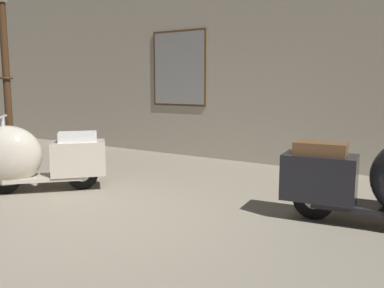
# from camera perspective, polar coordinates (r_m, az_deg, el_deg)

# --- Properties ---
(ground_plane) EXTENTS (60.00, 60.00, 0.00)m
(ground_plane) POSITION_cam_1_polar(r_m,az_deg,el_deg) (4.48, -13.38, -10.98)
(ground_plane) COLOR gray
(showroom_back_wall) EXTENTS (18.00, 0.24, 3.71)m
(showroom_back_wall) POSITION_cam_1_polar(r_m,az_deg,el_deg) (7.69, 9.24, 11.20)
(showroom_back_wall) COLOR #BCB29E
(showroom_back_wall) RESTS_ON ground
(scooter_0) EXTENTS (1.55, 1.58, 1.05)m
(scooter_0) POSITION_cam_1_polar(r_m,az_deg,el_deg) (5.95, -21.73, -1.75)
(scooter_0) COLOR black
(scooter_0) RESTS_ON ground
(lamppost) EXTENTS (0.29, 0.29, 2.96)m
(lamppost) POSITION_cam_1_polar(r_m,az_deg,el_deg) (6.95, -24.56, 9.20)
(lamppost) COLOR #472D19
(lamppost) RESTS_ON ground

